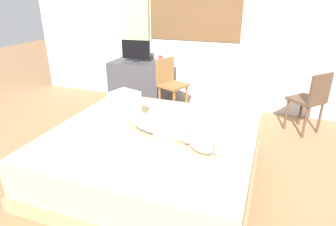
{
  "coord_description": "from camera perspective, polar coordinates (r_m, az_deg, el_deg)",
  "views": [
    {
      "loc": [
        1.08,
        -2.22,
        1.8
      ],
      "look_at": [
        0.14,
        0.34,
        0.65
      ],
      "focal_mm": 30.74,
      "sensor_mm": 36.0,
      "label": 1
    }
  ],
  "objects": [
    {
      "name": "ground_plane",
      "position": [
        3.05,
        -4.74,
        -13.42
      ],
      "size": [
        16.0,
        16.0,
        0.0
      ],
      "primitive_type": "plane",
      "color": "olive"
    },
    {
      "name": "bed",
      "position": [
        3.01,
        -3.13,
        -8.27
      ],
      "size": [
        2.05,
        1.94,
        0.5
      ],
      "color": "#997A56",
      "rests_on": "ground"
    },
    {
      "name": "chair_by_desk",
      "position": [
        4.54,
        0.36,
        6.28
      ],
      "size": [
        0.49,
        0.49,
        0.86
      ],
      "color": "brown",
      "rests_on": "ground"
    },
    {
      "name": "desk",
      "position": [
        4.96,
        -5.79,
        5.92
      ],
      "size": [
        0.9,
        0.56,
        0.74
      ],
      "color": "#38383D",
      "rests_on": "ground"
    },
    {
      "name": "back_wall_with_window",
      "position": [
        4.79,
        7.47,
        18.48
      ],
      "size": [
        6.4,
        0.14,
        2.9
      ],
      "color": "silver",
      "rests_on": "ground"
    },
    {
      "name": "tv_monitor",
      "position": [
        4.84,
        -6.4,
        12.21
      ],
      "size": [
        0.48,
        0.1,
        0.35
      ],
      "color": "black",
      "rests_on": "desk"
    },
    {
      "name": "person_lying",
      "position": [
        2.92,
        -4.48,
        -1.12
      ],
      "size": [
        0.93,
        0.48,
        0.34
      ],
      "color": "#8C939E",
      "rests_on": "bed"
    },
    {
      "name": "chair_spare",
      "position": [
        4.25,
        26.53,
        2.66
      ],
      "size": [
        0.54,
        0.54,
        0.86
      ],
      "color": "#4C3828",
      "rests_on": "ground"
    },
    {
      "name": "curtain_left",
      "position": [
        5.1,
        -6.16,
        15.53
      ],
      "size": [
        0.44,
        0.06,
        2.33
      ],
      "primitive_type": "cube",
      "color": "#ADCC75",
      "rests_on": "ground"
    },
    {
      "name": "cat",
      "position": [
        2.53,
        6.21,
        -6.36
      ],
      "size": [
        0.34,
        0.2,
        0.21
      ],
      "color": "gray",
      "rests_on": "bed"
    },
    {
      "name": "cup",
      "position": [
        4.91,
        -1.5,
        10.83
      ],
      "size": [
        0.08,
        0.08,
        0.09
      ],
      "primitive_type": "cylinder",
      "color": "#B23D38",
      "rests_on": "desk"
    }
  ]
}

